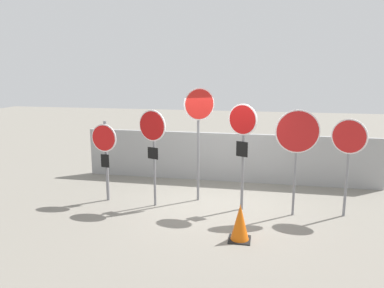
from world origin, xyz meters
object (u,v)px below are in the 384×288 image
at_px(stop_sign_0, 105,147).
at_px(stop_sign_2, 199,116).
at_px(stop_sign_1, 153,135).
at_px(stop_sign_4, 297,136).
at_px(traffic_cone_0, 240,222).
at_px(stop_sign_5, 349,144).
at_px(stop_sign_3, 243,133).

relative_size(stop_sign_0, stop_sign_2, 0.71).
relative_size(stop_sign_1, stop_sign_2, 0.83).
relative_size(stop_sign_4, traffic_cone_0, 3.29).
bearing_deg(stop_sign_5, stop_sign_1, -149.46).
bearing_deg(stop_sign_0, stop_sign_3, 9.92).
bearing_deg(stop_sign_2, stop_sign_1, 178.49).
relative_size(stop_sign_2, traffic_cone_0, 3.85).
bearing_deg(stop_sign_2, stop_sign_0, 159.52).
bearing_deg(stop_sign_4, stop_sign_2, 162.85).
bearing_deg(traffic_cone_0, stop_sign_1, 146.15).
xyz_separation_m(stop_sign_0, stop_sign_1, (1.23, -0.13, 0.36)).
bearing_deg(stop_sign_3, stop_sign_0, -155.02).
bearing_deg(stop_sign_0, stop_sign_2, 20.82).
distance_m(stop_sign_1, stop_sign_5, 4.22).
distance_m(stop_sign_1, traffic_cone_0, 2.85).
distance_m(stop_sign_3, traffic_cone_0, 2.10).
bearing_deg(traffic_cone_0, stop_sign_2, 119.92).
distance_m(stop_sign_0, stop_sign_4, 4.40).
bearing_deg(stop_sign_0, traffic_cone_0, -15.15).
height_order(stop_sign_4, stop_sign_5, stop_sign_4).
relative_size(stop_sign_0, stop_sign_4, 0.84).
height_order(stop_sign_1, traffic_cone_0, stop_sign_1).
height_order(stop_sign_3, stop_sign_4, stop_sign_3).
bearing_deg(traffic_cone_0, stop_sign_3, 93.15).
height_order(stop_sign_0, stop_sign_4, stop_sign_4).
xyz_separation_m(stop_sign_2, traffic_cone_0, (1.13, -1.96, -1.72)).
bearing_deg(stop_sign_1, stop_sign_2, 49.14).
xyz_separation_m(stop_sign_0, traffic_cone_0, (3.32, -1.53, -0.98)).
height_order(stop_sign_5, traffic_cone_0, stop_sign_5).
height_order(stop_sign_3, traffic_cone_0, stop_sign_3).
xyz_separation_m(stop_sign_0, stop_sign_2, (2.19, 0.43, 0.73)).
distance_m(stop_sign_0, stop_sign_2, 2.35).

